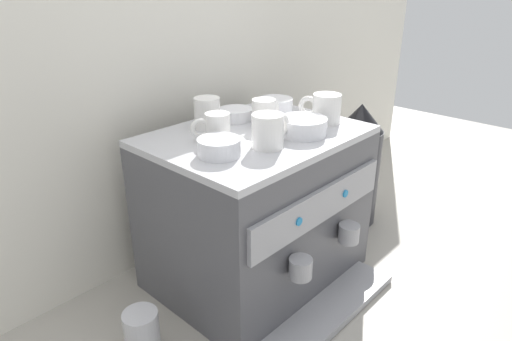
{
  "coord_description": "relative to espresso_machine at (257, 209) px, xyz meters",
  "views": [
    {
      "loc": [
        -0.81,
        -0.75,
        0.82
      ],
      "look_at": [
        0.0,
        0.0,
        0.34
      ],
      "focal_mm": 31.52,
      "sensor_mm": 36.0,
      "label": 1
    }
  ],
  "objects": [
    {
      "name": "ground_plane",
      "position": [
        0.0,
        0.0,
        -0.22
      ],
      "size": [
        4.0,
        4.0,
        0.0
      ],
      "primitive_type": "plane",
      "color": "#9E998E"
    },
    {
      "name": "ceramic_bowl_0",
      "position": [
        -0.17,
        -0.04,
        0.24
      ],
      "size": [
        0.1,
        0.1,
        0.04
      ],
      "color": "white",
      "rests_on": "espresso_machine"
    },
    {
      "name": "tiled_backsplash_wall",
      "position": [
        0.0,
        0.31,
        0.24
      ],
      "size": [
        2.8,
        0.03,
        0.91
      ],
      "primitive_type": "cube",
      "color": "silver",
      "rests_on": "ground_plane"
    },
    {
      "name": "coffee_grinder",
      "position": [
        0.48,
        -0.03,
        -0.01
      ],
      "size": [
        0.16,
        0.16,
        0.43
      ],
      "color": "#333338",
      "rests_on": "ground_plane"
    },
    {
      "name": "ceramic_cup_4",
      "position": [
        -0.11,
        0.04,
        0.26
      ],
      "size": [
        0.09,
        0.07,
        0.07
      ],
      "color": "white",
      "rests_on": "espresso_machine"
    },
    {
      "name": "ceramic_cup_3",
      "position": [
        0.06,
        0.03,
        0.26
      ],
      "size": [
        0.1,
        0.06,
        0.07
      ],
      "color": "white",
      "rests_on": "espresso_machine"
    },
    {
      "name": "ceramic_bowl_2",
      "position": [
        0.07,
        -0.09,
        0.24
      ],
      "size": [
        0.12,
        0.12,
        0.04
      ],
      "color": "white",
      "rests_on": "espresso_machine"
    },
    {
      "name": "ceramic_bowl_3",
      "position": [
        0.04,
        0.12,
        0.24
      ],
      "size": [
        0.1,
        0.1,
        0.03
      ],
      "color": "white",
      "rests_on": "espresso_machine"
    },
    {
      "name": "ceramic_cup_1",
      "position": [
        0.19,
        -0.07,
        0.26
      ],
      "size": [
        0.08,
        0.12,
        0.08
      ],
      "color": "white",
      "rests_on": "espresso_machine"
    },
    {
      "name": "espresso_machine",
      "position": [
        0.0,
        0.0,
        0.0
      ],
      "size": [
        0.55,
        0.53,
        0.44
      ],
      "color": "#4C4C51",
      "rests_on": "ground_plane"
    },
    {
      "name": "ceramic_bowl_1",
      "position": [
        0.18,
        0.09,
        0.24
      ],
      "size": [
        0.1,
        0.1,
        0.04
      ],
      "color": "white",
      "rests_on": "espresso_machine"
    },
    {
      "name": "ceramic_cup_2",
      "position": [
        -0.05,
        0.13,
        0.26
      ],
      "size": [
        0.1,
        0.09,
        0.08
      ],
      "color": "white",
      "rests_on": "espresso_machine"
    },
    {
      "name": "milk_pitcher",
      "position": [
        -0.41,
        -0.02,
        -0.16
      ],
      "size": [
        0.08,
        0.08,
        0.12
      ],
      "primitive_type": "cylinder",
      "color": "#B7B7BC",
      "rests_on": "ground_plane"
    },
    {
      "name": "ceramic_cup_0",
      "position": [
        -0.05,
        -0.09,
        0.26
      ],
      "size": [
        0.12,
        0.08,
        0.08
      ],
      "color": "white",
      "rests_on": "espresso_machine"
    }
  ]
}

